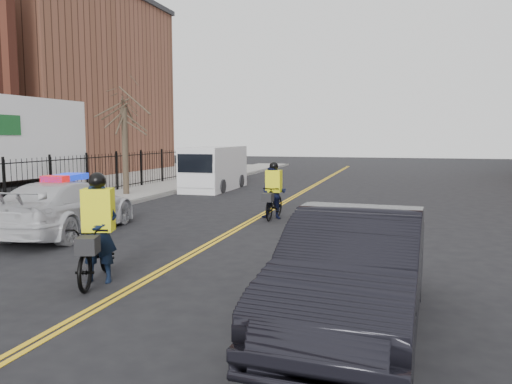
{
  "coord_description": "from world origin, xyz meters",
  "views": [
    {
      "loc": [
        4.73,
        -10.72,
        2.81
      ],
      "look_at": [
        0.96,
        2.38,
        1.3
      ],
      "focal_mm": 35.0,
      "sensor_mm": 36.0,
      "label": 1
    }
  ],
  "objects": [
    {
      "name": "ground",
      "position": [
        0.0,
        0.0,
        0.0
      ],
      "size": [
        120.0,
        120.0,
        0.0
      ],
      "primitive_type": "plane",
      "color": "black",
      "rests_on": "ground"
    },
    {
      "name": "center_line_left",
      "position": [
        -0.08,
        8.0,
        0.01
      ],
      "size": [
        0.1,
        60.0,
        0.01
      ],
      "primitive_type": "cube",
      "color": "yellow",
      "rests_on": "ground"
    },
    {
      "name": "center_line_right",
      "position": [
        0.08,
        8.0,
        0.01
      ],
      "size": [
        0.1,
        60.0,
        0.01
      ],
      "primitive_type": "cube",
      "color": "yellow",
      "rests_on": "ground"
    },
    {
      "name": "sidewalk",
      "position": [
        -7.5,
        8.0,
        0.07
      ],
      "size": [
        3.0,
        60.0,
        0.15
      ],
      "primitive_type": "cube",
      "color": "gray",
      "rests_on": "ground"
    },
    {
      "name": "curb",
      "position": [
        -6.0,
        8.0,
        0.07
      ],
      "size": [
        0.2,
        60.0,
        0.15
      ],
      "primitive_type": "cube",
      "color": "gray",
      "rests_on": "ground"
    },
    {
      "name": "iron_fence",
      "position": [
        -9.0,
        8.0,
        1.0
      ],
      "size": [
        0.12,
        28.0,
        2.0
      ],
      "primitive_type": null,
      "color": "black",
      "rests_on": "ground"
    },
    {
      "name": "warehouse_far",
      "position": [
        -23.0,
        24.0,
        7.0
      ],
      "size": [
        14.0,
        18.0,
        14.0
      ],
      "primitive_type": "cube",
      "color": "brown",
      "rests_on": "ground"
    },
    {
      "name": "street_tree",
      "position": [
        -7.6,
        10.0,
        3.53
      ],
      "size": [
        3.2,
        3.2,
        4.8
      ],
      "color": "#3B2F23",
      "rests_on": "sidewalk"
    },
    {
      "name": "police_cruiser",
      "position": [
        -4.53,
        1.54,
        0.79
      ],
      "size": [
        2.72,
        5.59,
        1.73
      ],
      "rotation": [
        0.0,
        0.0,
        3.24
      ],
      "color": "silver",
      "rests_on": "ground"
    },
    {
      "name": "dark_sedan",
      "position": [
        4.15,
        -3.49,
        0.87
      ],
      "size": [
        2.15,
        5.38,
        1.74
      ],
      "primitive_type": "imported",
      "rotation": [
        0.0,
        0.0,
        -0.06
      ],
      "color": "black",
      "rests_on": "ground"
    },
    {
      "name": "cargo_van",
      "position": [
        -4.79,
        14.14,
        1.12
      ],
      "size": [
        2.19,
        5.51,
        2.29
      ],
      "rotation": [
        0.0,
        0.0,
        0.01
      ],
      "color": "silver",
      "rests_on": "ground"
    },
    {
      "name": "cyclist_near",
      "position": [
        -0.8,
        -2.47,
        0.74
      ],
      "size": [
        1.41,
        2.31,
        2.14
      ],
      "rotation": [
        0.0,
        0.0,
        0.32
      ],
      "color": "black",
      "rests_on": "ground"
    },
    {
      "name": "cyclist_far",
      "position": [
        0.61,
        5.78,
        0.78
      ],
      "size": [
        0.9,
        1.97,
        1.97
      ],
      "rotation": [
        0.0,
        0.0,
        -0.03
      ],
      "color": "black",
      "rests_on": "ground"
    }
  ]
}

